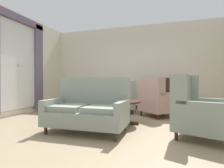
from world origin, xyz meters
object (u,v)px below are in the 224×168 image
(coffee_table, at_px, (123,105))
(settee, at_px, (88,110))
(armchair_far_left, at_px, (122,99))
(armchair_near_window, at_px, (199,112))
(sideboard, at_px, (167,96))
(armchair_back_corner, at_px, (156,100))
(armchair_foreground_right, at_px, (87,101))
(porcelain_vase, at_px, (125,94))

(coffee_table, distance_m, settee, 0.90)
(settee, height_order, armchair_far_left, settee)
(settee, xyz_separation_m, armchair_near_window, (1.97, 0.16, 0.03))
(armchair_far_left, distance_m, sideboard, 1.51)
(armchair_far_left, bearing_deg, armchair_near_window, 112.63)
(settee, xyz_separation_m, armchair_back_corner, (1.16, 1.87, 0.04))
(settee, distance_m, armchair_foreground_right, 1.63)
(settee, xyz_separation_m, sideboard, (1.46, 2.89, 0.08))
(settee, relative_size, armchair_far_left, 1.44)
(porcelain_vase, bearing_deg, armchair_foreground_right, 151.37)
(settee, relative_size, sideboard, 1.39)
(coffee_table, bearing_deg, armchair_far_left, 104.75)
(armchair_far_left, bearing_deg, sideboard, -171.91)
(porcelain_vase, xyz_separation_m, armchair_foreground_right, (-1.25, 0.68, -0.26))
(coffee_table, xyz_separation_m, settee, (-0.51, -0.74, -0.01))
(coffee_table, relative_size, armchair_far_left, 0.77)
(armchair_foreground_right, bearing_deg, settee, 60.49)
(porcelain_vase, xyz_separation_m, settee, (-0.54, -0.79, -0.27))
(armchair_foreground_right, height_order, armchair_far_left, armchair_foreground_right)
(armchair_foreground_right, bearing_deg, porcelain_vase, 96.22)
(armchair_far_left, bearing_deg, armchair_foreground_right, 21.65)
(armchair_back_corner, relative_size, armchair_far_left, 1.07)
(porcelain_vase, height_order, settee, settee)
(armchair_back_corner, height_order, sideboard, sideboard)
(settee, distance_m, armchair_near_window, 1.97)
(armchair_near_window, distance_m, sideboard, 2.78)
(armchair_far_left, relative_size, sideboard, 0.96)
(coffee_table, bearing_deg, armchair_foreground_right, 149.16)
(armchair_near_window, bearing_deg, sideboard, 31.60)
(coffee_table, distance_m, armchair_foreground_right, 1.41)
(porcelain_vase, relative_size, sideboard, 0.32)
(porcelain_vase, height_order, sideboard, sideboard)
(armchair_foreground_right, distance_m, armchair_far_left, 1.10)
(armchair_back_corner, bearing_deg, coffee_table, 101.95)
(coffee_table, xyz_separation_m, armchair_back_corner, (0.66, 1.12, 0.03))
(settee, height_order, armchair_foreground_right, settee)
(settee, bearing_deg, armchair_foreground_right, 115.24)
(armchair_foreground_right, xyz_separation_m, armchair_back_corner, (1.87, 0.40, 0.03))
(porcelain_vase, relative_size, armchair_near_window, 0.32)
(settee, bearing_deg, armchair_back_corner, 57.69)
(armchair_back_corner, height_order, armchair_near_window, armchair_near_window)
(armchair_foreground_right, xyz_separation_m, sideboard, (2.16, 1.43, 0.07))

